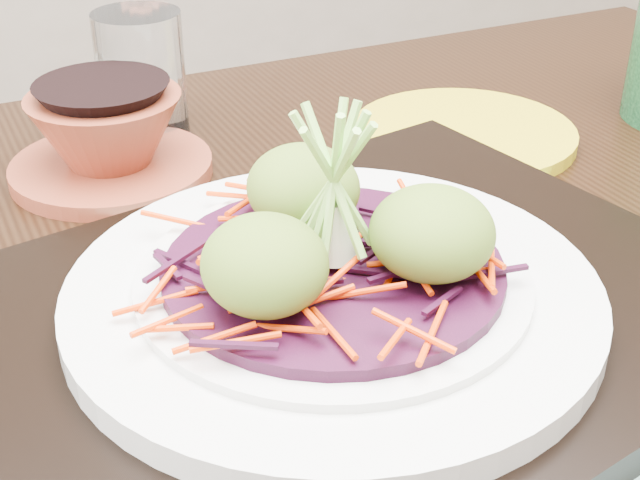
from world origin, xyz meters
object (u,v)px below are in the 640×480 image
object	(u,v)px
white_plate	(333,292)
water_glass	(142,74)
dining_table	(304,444)
serving_tray	(333,322)
yellow_plate	(463,134)
terracotta_bowl_set	(108,140)

from	to	relation	value
white_plate	water_glass	distance (m)	0.34
dining_table	serving_tray	distance (m)	0.12
dining_table	water_glass	xyz separation A→B (m)	(-0.04, 0.30, 0.16)
dining_table	white_plate	xyz separation A→B (m)	(0.01, -0.04, 0.14)
serving_tray	white_plate	distance (m)	0.02
water_glass	yellow_plate	size ratio (longest dim) A/B	0.55
dining_table	serving_tray	bearing A→B (deg)	-87.22
white_plate	dining_table	bearing A→B (deg)	98.49
serving_tray	terracotta_bowl_set	world-z (taller)	terracotta_bowl_set
dining_table	terracotta_bowl_set	xyz separation A→B (m)	(-0.08, 0.22, 0.13)
water_glass	terracotta_bowl_set	distance (m)	0.09
yellow_plate	water_glass	bearing A→B (deg)	156.23
terracotta_bowl_set	white_plate	bearing A→B (deg)	-72.53
water_glass	terracotta_bowl_set	xyz separation A→B (m)	(-0.04, -0.07, -0.02)
yellow_plate	terracotta_bowl_set	bearing A→B (deg)	173.21
dining_table	yellow_plate	bearing A→B (deg)	36.73
water_glass	terracotta_bowl_set	bearing A→B (deg)	-119.05
serving_tray	white_plate	world-z (taller)	white_plate
dining_table	yellow_plate	xyz separation A→B (m)	(0.21, 0.19, 0.11)
water_glass	dining_table	bearing A→B (deg)	-83.18
water_glass	yellow_plate	world-z (taller)	water_glass
terracotta_bowl_set	yellow_plate	xyz separation A→B (m)	(0.28, -0.03, -0.02)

